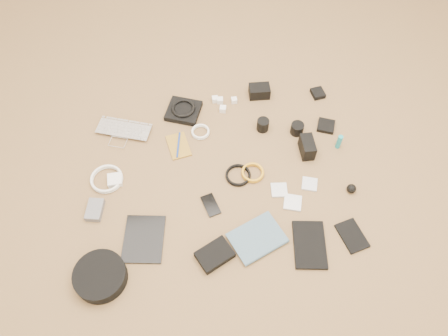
{
  "coord_description": "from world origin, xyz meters",
  "views": [
    {
      "loc": [
        -0.16,
        -1.15,
        1.84
      ],
      "look_at": [
        0.03,
        0.01,
        0.02
      ],
      "focal_mm": 35.0,
      "sensor_mm": 36.0,
      "label": 1
    }
  ],
  "objects": [
    {
      "name": "notebook_black_b",
      "position": [
        0.55,
        -0.44,
        0.01
      ],
      "size": [
        0.13,
        0.17,
        0.01
      ],
      "primitive_type": "cube",
      "rotation": [
        0.0,
        0.0,
        0.22
      ],
      "color": "black",
      "rests_on": "ground"
    },
    {
      "name": "drive_case",
      "position": [
        -0.08,
        -0.43,
        0.02
      ],
      "size": [
        0.18,
        0.16,
        0.04
      ],
      "primitive_type": "cube",
      "rotation": [
        0.0,
        0.0,
        0.44
      ],
      "color": "black",
      "rests_on": "ground"
    },
    {
      "name": "charger_b",
      "position": [
        0.08,
        0.46,
        0.01
      ],
      "size": [
        0.04,
        0.04,
        0.03
      ],
      "primitive_type": "cube",
      "rotation": [
        0.0,
        0.0,
        -0.11
      ],
      "color": "white",
      "rests_on": "ground"
    },
    {
      "name": "laptop",
      "position": [
        -0.47,
        0.3,
        0.01
      ],
      "size": [
        0.34,
        0.29,
        0.02
      ],
      "primitive_type": "imported",
      "rotation": [
        0.0,
        0.0,
        -0.37
      ],
      "color": "silver",
      "rests_on": "ground"
    },
    {
      "name": "card_reader",
      "position": [
        0.61,
        0.19,
        0.01
      ],
      "size": [
        0.11,
        0.11,
        0.02
      ],
      "primitive_type": "cube",
      "rotation": [
        0.0,
        0.0,
        -0.41
      ],
      "color": "black",
      "rests_on": "ground"
    },
    {
      "name": "cable_black",
      "position": [
        0.09,
        -0.04,
        0.01
      ],
      "size": [
        0.16,
        0.16,
        0.01
      ],
      "primitive_type": "torus",
      "rotation": [
        0.0,
        0.0,
        -0.42
      ],
      "color": "black",
      "rests_on": "ground"
    },
    {
      "name": "headphone_pouch",
      "position": [
        -0.13,
        0.41,
        0.02
      ],
      "size": [
        0.22,
        0.22,
        0.03
      ],
      "primitive_type": "cube",
      "rotation": [
        0.0,
        0.0,
        -0.39
      ],
      "color": "black",
      "rests_on": "ground"
    },
    {
      "name": "battery_charger",
      "position": [
        -0.61,
        -0.12,
        0.02
      ],
      "size": [
        0.09,
        0.12,
        0.03
      ],
      "primitive_type": "cube",
      "rotation": [
        0.0,
        0.0,
        -0.23
      ],
      "color": "slate",
      "rests_on": "ground"
    },
    {
      "name": "charger_a",
      "position": [
        0.05,
        0.47,
        0.02
      ],
      "size": [
        0.03,
        0.03,
        0.03
      ],
      "primitive_type": "cube",
      "rotation": [
        0.0,
        0.0,
        -0.03
      ],
      "color": "white",
      "rests_on": "ground"
    },
    {
      "name": "power_brick",
      "position": [
        -0.51,
        0.03,
        0.01
      ],
      "size": [
        0.07,
        0.07,
        0.03
      ],
      "primitive_type": "cube",
      "rotation": [
        0.0,
        0.0,
        0.01
      ],
      "color": "white",
      "rests_on": "ground"
    },
    {
      "name": "notebook_olive",
      "position": [
        -0.18,
        0.19,
        0.0
      ],
      "size": [
        0.13,
        0.17,
        0.01
      ],
      "primitive_type": "cube",
      "rotation": [
        0.0,
        0.0,
        0.16
      ],
      "color": "olive",
      "rests_on": "ground"
    },
    {
      "name": "cable_yellow",
      "position": [
        0.17,
        -0.04,
        0.01
      ],
      "size": [
        0.14,
        0.14,
        0.01
      ],
      "primitive_type": "torus",
      "rotation": [
        0.0,
        0.0,
        -0.29
      ],
      "color": "orange",
      "rests_on": "ground"
    },
    {
      "name": "lens_a",
      "position": [
        0.27,
        0.24,
        0.03
      ],
      "size": [
        0.08,
        0.08,
        0.07
      ],
      "primitive_type": "cylinder",
      "rotation": [
        0.0,
        0.0,
        -0.23
      ],
      "color": "black",
      "rests_on": "ground"
    },
    {
      "name": "cable_white_a",
      "position": [
        -0.06,
        0.26,
        0.01
      ],
      "size": [
        0.13,
        0.13,
        0.01
      ],
      "primitive_type": "torus",
      "rotation": [
        0.0,
        0.0,
        0.4
      ],
      "color": "white",
      "rests_on": "ground"
    },
    {
      "name": "dslr_camera",
      "position": [
        0.3,
        0.47,
        0.03
      ],
      "size": [
        0.12,
        0.09,
        0.07
      ],
      "primitive_type": "cube",
      "rotation": [
        0.0,
        0.0,
        -0.07
      ],
      "color": "black",
      "rests_on": "ground"
    },
    {
      "name": "tablet",
      "position": [
        -0.39,
        -0.3,
        0.01
      ],
      "size": [
        0.22,
        0.26,
        0.01
      ],
      "primitive_type": "cube",
      "rotation": [
        0.0,
        0.0,
        -0.18
      ],
      "color": "black",
      "rests_on": "ground"
    },
    {
      "name": "air_blower",
      "position": [
        0.62,
        -0.21,
        0.02
      ],
      "size": [
        0.06,
        0.06,
        0.05
      ],
      "primitive_type": "sphere",
      "rotation": [
        0.0,
        0.0,
        -0.3
      ],
      "color": "black",
      "rests_on": "ground"
    },
    {
      "name": "pen_blue",
      "position": [
        -0.18,
        0.19,
        0.01
      ],
      "size": [
        0.04,
        0.15,
        0.01
      ],
      "primitive_type": "cylinder",
      "rotation": [
        1.57,
        0.0,
        -0.19
      ],
      "color": "#13349E",
      "rests_on": "notebook_olive"
    },
    {
      "name": "lens_cleaner",
      "position": [
        0.63,
        0.06,
        0.04
      ],
      "size": [
        0.03,
        0.03,
        0.09
      ],
      "primitive_type": "cylinder",
      "rotation": [
        0.0,
        0.0,
        -0.33
      ],
      "color": "teal",
      "rests_on": "ground"
    },
    {
      "name": "filter_case_mid",
      "position": [
        0.32,
        -0.23,
        0.01
      ],
      "size": [
        0.11,
        0.11,
        0.01
      ],
      "primitive_type": "cube",
      "rotation": [
        0.0,
        0.0,
        -0.33
      ],
      "color": "silver",
      "rests_on": "ground"
    },
    {
      "name": "paperback",
      "position": [
        0.15,
        -0.46,
        0.01
      ],
      "size": [
        0.28,
        0.25,
        0.02
      ],
      "primitive_type": "imported",
      "rotation": [
        0.0,
        0.0,
        1.94
      ],
      "color": "#446073",
      "rests_on": "ground"
    },
    {
      "name": "notebook_black_a",
      "position": [
        0.34,
        -0.45,
        0.01
      ],
      "size": [
        0.18,
        0.25,
        0.02
      ],
      "primitive_type": "cube",
      "rotation": [
        0.0,
        0.0,
        -0.17
      ],
      "color": "black",
      "rests_on": "ground"
    },
    {
      "name": "filter_case_right",
      "position": [
        0.43,
        -0.14,
        0.01
      ],
      "size": [
        0.09,
        0.09,
        0.01
      ],
      "primitive_type": "cube",
      "rotation": [
        0.0,
        0.0,
        -0.34
      ],
      "color": "silver",
      "rests_on": "ground"
    },
    {
      "name": "lens_pouch",
      "position": [
        0.63,
        0.42,
        0.01
      ],
      "size": [
        0.07,
        0.08,
        0.03
      ],
      "primitive_type": "cube",
      "rotation": [
        0.0,
        0.0,
        0.13
      ],
      "color": "black",
      "rests_on": "ground"
    },
    {
      "name": "filter_case_left",
      "position": [
        0.27,
        -0.15,
        0.01
      ],
      "size": [
        0.09,
        0.09,
        0.01
      ],
      "primitive_type": "cube",
      "rotation": [
        0.0,
        0.0,
        -0.13
      ],
      "color": "silver",
      "rests_on": "ground"
    },
    {
      "name": "charger_c",
      "position": [
        0.16,
        0.45,
        0.01
      ],
      "size": [
        0.03,
        0.03,
        0.03
      ],
      "primitive_type": "cube",
      "rotation": [
        0.0,
        0.0,
        -0.0
      ],
      "color": "white",
      "rests_on": "ground"
    },
    {
      "name": "charger_d",
      "position": [
        0.08,
        0.39,
        0.02
      ],
      "size": [
        0.04,
        0.04,
        0.03
      ],
      "primitive_type": "cube",
      "rotation": [
        0.0,
        0.0,
        -0.27
      ],
      "color": "white",
      "rests_on": "ground"
    },
    {
      "name": "lens_b",
      "position": [
        0.45,
        0.18,
        0.03
      ],
      "size": [
        0.09,
        0.09,
        0.06
      ],
      "primitive_type": "cylinder",
      "rotation": [
        0.0,
        0.0,
        -0.32
      ],
      "color": "black",
      "rests_on": "ground"
    },
    {
      "name": "cable_white_b",
      "position": [
        -0.55,
        0.04,
        0.01
      ],
      "size": [
        0.21,
        0.21,
        0.01
      ],
      "primitive_type": "torus",
      "rotation": [
        0.0,
        0.0,
        0.36
      ],
      "color": "white",
      "rests_on": "ground"
    },
    {
      "name": "headphones",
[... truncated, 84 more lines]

